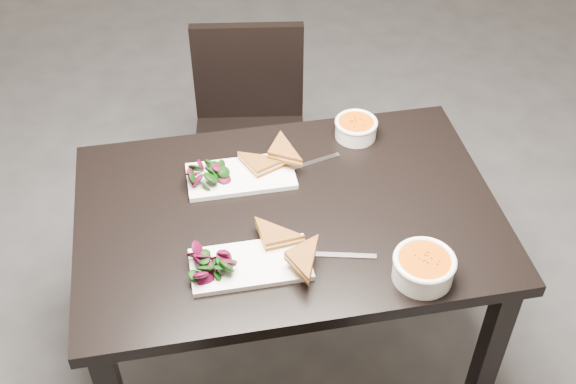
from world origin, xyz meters
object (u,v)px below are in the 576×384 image
Objects in this scene: soup_bowl_near at (424,267)px; plate_near at (250,265)px; chair_far at (250,124)px; plate_far at (241,176)px; table at (288,234)px; soup_bowl_far at (356,127)px.

plate_near is at bearing 164.68° from soup_bowl_near.
soup_bowl_near is (0.30, -1.07, 0.31)m from chair_far.
soup_bowl_near is (0.43, -0.12, 0.03)m from plate_near.
chair_far is 2.67× the size of plate_far.
plate_far is at bearing 125.08° from table.
plate_near is at bearing -89.29° from chair_far.
soup_bowl_near is at bearing -15.32° from plate_near.
chair_far is at bearing 80.04° from plate_far.
plate_near is (-0.13, -0.96, 0.27)m from chair_far.
plate_near is at bearing -130.18° from soup_bowl_far.
plate_near is 0.35m from plate_far.
table is 0.42m from soup_bowl_far.
table is 3.77× the size of plate_far.
plate_near is 2.32× the size of soup_bowl_far.
chair_far is 0.67m from plate_far.
soup_bowl_near reaches higher than plate_far.
chair_far is at bearing 120.84° from soup_bowl_far.
plate_near is at bearing -125.43° from table.
soup_bowl_near reaches higher than table.
soup_bowl_far reaches higher than table.
table is 3.81× the size of plate_near.
soup_bowl_near is at bearing -46.39° from table.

